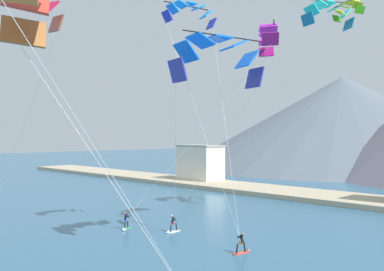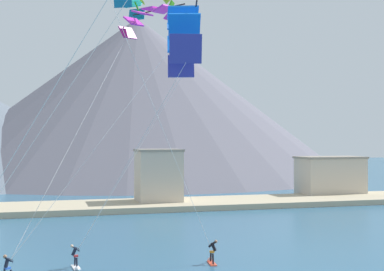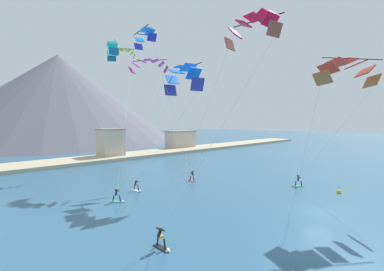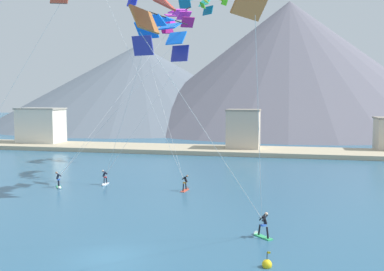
{
  "view_description": "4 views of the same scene",
  "coord_description": "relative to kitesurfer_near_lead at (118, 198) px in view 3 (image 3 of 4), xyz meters",
  "views": [
    {
      "loc": [
        20.83,
        -7.36,
        9.03
      ],
      "look_at": [
        -2.37,
        15.52,
        9.04
      ],
      "focal_mm": 40.0,
      "sensor_mm": 36.0,
      "label": 1
    },
    {
      "loc": [
        -10.7,
        -16.53,
        8.49
      ],
      "look_at": [
        -1.5,
        17.24,
        8.74
      ],
      "focal_mm": 50.0,
      "sensor_mm": 36.0,
      "label": 2
    },
    {
      "loc": [
        -26.77,
        -9.22,
        9.12
      ],
      "look_at": [
        -0.55,
        17.51,
        7.01
      ],
      "focal_mm": 24.0,
      "sensor_mm": 36.0,
      "label": 3
    },
    {
      "loc": [
        9.87,
        -22.53,
        9.36
      ],
      "look_at": [
        0.84,
        18.68,
        5.52
      ],
      "focal_mm": 40.0,
      "sensor_mm": 36.0,
      "label": 4
    }
  ],
  "objects": [
    {
      "name": "parafoil_kite_far_right",
      "position": [
        6.36,
        -13.0,
        17.01
      ],
      "size": [
        10.26,
        5.8,
        17.31
      ],
      "color": "brown"
    },
    {
      "name": "kitesurfer_far_right",
      "position": [
        -3.03,
        -11.92,
        0.04
      ],
      "size": [
        0.67,
        1.74,
        1.77
      ],
      "color": "black",
      "rests_on": "ground"
    },
    {
      "name": "parafoil_kite_mid_center",
      "position": [
        10.86,
        1.17,
        14.94
      ],
      "size": [
        8.56,
        8.39,
        15.62
      ],
      "color": "#2E3297"
    },
    {
      "name": "race_marker_buoy",
      "position": [
        21.85,
        -16.25,
        -0.35
      ],
      "size": [
        0.56,
        0.56,
        1.02
      ],
      "color": "yellow",
      "rests_on": "ground"
    },
    {
      "name": "mountain_peak_west_ridge",
      "position": [
        23.34,
        95.01,
        18.47
      ],
      "size": [
        98.84,
        98.84,
        37.95
      ],
      "color": "slate",
      "rests_on": "ground"
    },
    {
      "name": "shore_building_harbour_front",
      "position": [
        41.96,
        36.28,
        2.5
      ],
      "size": [
        9.39,
        5.44,
        5.99
      ],
      "color": "beige",
      "rests_on": "ground"
    },
    {
      "name": "shore_building_quay_east",
      "position": [
        15.77,
        32.92,
        3.13
      ],
      "size": [
        5.59,
        5.34,
        7.24
      ],
      "color": "beige",
      "rests_on": "ground"
    },
    {
      "name": "kitesurfer_mid_center",
      "position": [
        3.98,
        2.4,
        -0.05
      ],
      "size": [
        0.66,
        1.77,
        1.65
      ],
      "color": "white",
      "rests_on": "ground"
    },
    {
      "name": "parafoil_kite_distant_high_outer",
      "position": [
        10.16,
        20.5,
        22.46
      ],
      "size": [
        4.0,
        6.35,
        2.87
      ],
      "color": "#146692"
    },
    {
      "name": "parafoil_kite_near_lead",
      "position": [
        10.27,
        8.59,
        17.61
      ],
      "size": [
        12.87,
        11.28,
        17.77
      ],
      "color": "#A0186D"
    },
    {
      "name": "shoreline_strip",
      "position": [
        12.82,
        31.74,
        -0.15
      ],
      "size": [
        180.0,
        10.0,
        0.7
      ],
      "primitive_type": "cube",
      "color": "tan",
      "rests_on": "ground"
    },
    {
      "name": "kitesurfer_near_trail",
      "position": [
        21.28,
        -11.09,
        0.03
      ],
      "size": [
        1.52,
        1.51,
        1.77
      ],
      "color": "#33B266",
      "rests_on": "ground"
    },
    {
      "name": "parafoil_kite_distant_low_drift",
      "position": [
        12.69,
        20.14,
        22.29
      ],
      "size": [
        4.08,
        2.57,
        1.72
      ],
      "color": "#319111"
    },
    {
      "name": "kitesurfer_far_left",
      "position": [
        13.06,
        1.61,
        -0.01
      ],
      "size": [
        0.69,
        1.77,
        1.7
      ],
      "color": "#E54C33",
      "rests_on": "ground"
    },
    {
      "name": "parafoil_kite_near_trail",
      "position": [
        18.07,
        -17.68,
        14.21
      ],
      "size": [
        7.74,
        9.09,
        14.53
      ],
      "color": "#AC632D"
    },
    {
      "name": "parafoil_kite_far_left",
      "position": [
        5.82,
        2.99,
        19.68
      ],
      "size": [
        8.2,
        5.44,
        19.83
      ],
      "color": "#222AB4"
    },
    {
      "name": "kitesurfer_near_lead",
      "position": [
        0.0,
        0.0,
        0.0
      ],
      "size": [
        1.32,
        1.66,
        1.73
      ],
      "color": "#33B266",
      "rests_on": "ground"
    },
    {
      "name": "ground_plane",
      "position": [
        12.82,
        -16.85,
        -0.5
      ],
      "size": [
        400.0,
        400.0,
        0.0
      ],
      "primitive_type": "plane",
      "color": "#2D5B7A"
    }
  ]
}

